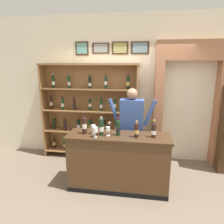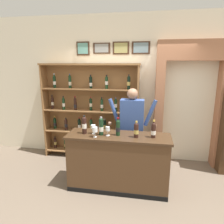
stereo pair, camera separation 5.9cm
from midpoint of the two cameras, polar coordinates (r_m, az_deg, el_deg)
ground_plane at (r=3.89m, az=2.44°, el=-20.20°), size 14.00×14.00×0.02m
back_wall at (r=4.67m, az=4.63°, el=6.41°), size 12.00×0.19×3.16m
wine_shelf at (r=4.67m, az=-6.52°, el=0.56°), size 2.19×0.33×2.14m
archway_doorway at (r=4.62m, az=20.01°, el=4.31°), size 1.42×0.45×2.58m
tasting_counter at (r=3.65m, az=1.28°, el=-13.61°), size 1.73×0.56×0.97m
shopkeeper at (r=3.94m, az=5.00°, el=-2.76°), size 0.93×0.22×1.69m
tasting_bottle_vin_santo at (r=3.51m, az=-8.13°, el=-3.51°), size 0.08×0.08×0.32m
tasting_bottle_super_tuscan at (r=3.43m, az=-3.47°, el=-3.95°), size 0.08×0.08×0.31m
tasting_bottle_grappa at (r=3.41m, az=1.22°, el=-4.23°), size 0.07×0.07×0.31m
tasting_bottle_riserva at (r=3.34m, az=6.28°, el=-4.87°), size 0.08×0.08×0.27m
tasting_bottle_brunello at (r=3.38m, az=10.95°, el=-4.82°), size 0.08×0.08×0.29m
wine_glass_center at (r=3.40m, az=-1.62°, el=-4.85°), size 0.07×0.07×0.15m
wine_glass_left at (r=3.50m, az=-5.64°, el=-4.21°), size 0.08×0.08×0.15m
wine_glass_spare at (r=3.34m, az=-5.16°, el=-4.99°), size 0.08×0.08×0.17m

